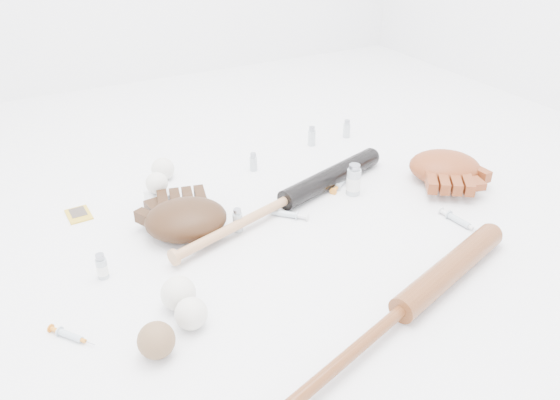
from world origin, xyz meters
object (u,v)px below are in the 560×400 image
bat_dark (287,200)px  glove_dark (186,219)px  bat_wood (403,309)px  pedestal (159,198)px

bat_dark → glove_dark: size_ratio=3.24×
bat_wood → bat_dark: bearing=72.2°
bat_dark → bat_wood: 0.54m
glove_dark → pedestal: 0.20m
bat_dark → glove_dark: bearing=160.2°
bat_dark → glove_dark: glove_dark is taller
bat_dark → bat_wood: same height
bat_wood → pedestal: (-0.32, 0.75, -0.01)m
bat_dark → bat_wood: bearing=-107.7°
bat_dark → bat_wood: (-0.01, -0.54, 0.00)m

